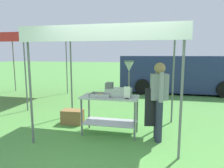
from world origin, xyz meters
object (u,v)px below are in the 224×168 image
supply_crate (73,117)px  donut_fryer (120,86)px  donut_tray (101,95)px  vendor (159,97)px  menu_sign (127,94)px  stall_canopy (111,35)px  van_navy (180,73)px  donut_cart (110,106)px  neighbour_tent (16,39)px

supply_crate → donut_fryer: bearing=-18.0°
donut_tray → vendor: (1.22, -0.04, 0.02)m
donut_tray → menu_sign: (0.58, -0.11, 0.09)m
donut_fryer → supply_crate: donut_fryer is taller
stall_canopy → supply_crate: size_ratio=5.48×
vendor → van_navy: (1.00, 5.75, -0.03)m
donut_cart → donut_tray: donut_tray is taller
van_navy → neighbour_tent: bearing=-155.0°
donut_tray → vendor: 1.22m
stall_canopy → donut_cart: size_ratio=2.39×
donut_fryer → neighbour_tent: size_ratio=0.25×
menu_sign → stall_canopy: bearing=146.2°
donut_tray → supply_crate: 1.26m
donut_fryer → menu_sign: bearing=-47.0°
stall_canopy → donut_tray: size_ratio=6.47×
van_navy → donut_fryer: bearing=-107.8°
stall_canopy → neighbour_tent: 5.06m
donut_fryer → van_navy: bearing=72.2°
supply_crate → van_navy: 6.12m
vendor → van_navy: size_ratio=0.30×
menu_sign → neighbour_tent: bearing=149.1°
van_navy → vendor: bearing=-99.9°
vendor → neighbour_tent: size_ratio=0.51×
stall_canopy → vendor: 1.66m
menu_sign → vendor: bearing=6.7°
donut_fryer → van_navy: size_ratio=0.14×
donut_cart → van_navy: (2.04, 5.66, 0.25)m
supply_crate → stall_canopy: bearing=-17.7°
stall_canopy → donut_tray: (-0.19, -0.15, -1.30)m
stall_canopy → vendor: size_ratio=1.86×
donut_tray → neighbour_tent: size_ratio=0.15×
donut_fryer → vendor: donut_fryer is taller
donut_tray → donut_fryer: size_ratio=0.60×
donut_fryer → menu_sign: size_ratio=3.05×
vendor → van_navy: 5.84m
stall_canopy → van_navy: bearing=69.9°
van_navy → supply_crate: bearing=-121.0°
donut_cart → donut_fryer: bearing=4.6°
menu_sign → supply_crate: menu_sign is taller
menu_sign → van_navy: 6.06m
donut_cart → donut_fryer: donut_fryer is taller
donut_cart → neighbour_tent: 5.39m
supply_crate → neighbour_tent: size_ratio=0.17×
supply_crate → donut_cart: bearing=-22.2°
stall_canopy → donut_tray: bearing=-140.5°
vendor → donut_cart: bearing=174.9°
donut_fryer → supply_crate: 1.67m
donut_tray → supply_crate: bearing=151.1°
vendor → supply_crate: size_ratio=2.95×
donut_tray → menu_sign: size_ratio=1.81×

